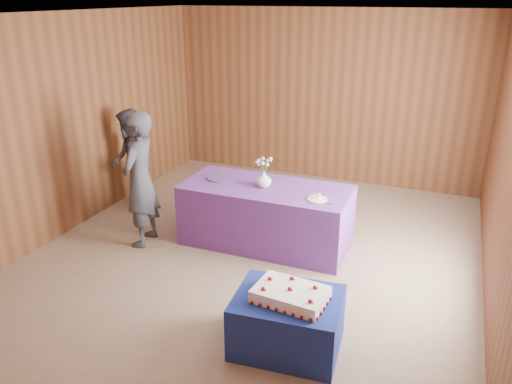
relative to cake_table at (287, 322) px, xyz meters
The scene contains 13 objects.
ground 1.62m from the cake_table, 123.55° to the left, with size 6.00×6.00×0.00m, color gray.
room_shell 2.23m from the cake_table, 123.55° to the left, with size 5.04×6.04×2.72m.
cake_table is the anchor object (origin of this frame).
serving_table 1.97m from the cake_table, 116.42° to the left, with size 2.00×0.90×0.75m, color #643797.
sheet_cake 0.31m from the cake_table, 43.54° to the right, with size 0.65×0.48×0.14m.
vase 2.05m from the cake_table, 117.36° to the left, with size 0.18×0.18×0.19m, color white.
flower_spray 2.12m from the cake_table, 117.36° to the left, with size 0.20×0.20×0.16m.
platter 2.40m from the cake_table, 129.61° to the left, with size 0.35×0.35×0.02m, color #574489.
plate 1.68m from the cake_table, 97.31° to the left, with size 0.22×0.22×0.01m, color white.
cake_slice 1.69m from the cake_table, 97.31° to the left, with size 0.07×0.06×0.08m.
knife 1.58m from the cake_table, 95.68° to the left, with size 0.26×0.02×0.00m, color silver.
guest_left 2.64m from the cake_table, 151.97° to the left, with size 0.60×0.39×1.64m, color #3B3C45.
guest_right 3.63m from the cake_table, 145.89° to the left, with size 0.70×0.55×1.44m, color #373742.
Camera 1 is at (1.98, -4.74, 2.89)m, focal length 35.00 mm.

